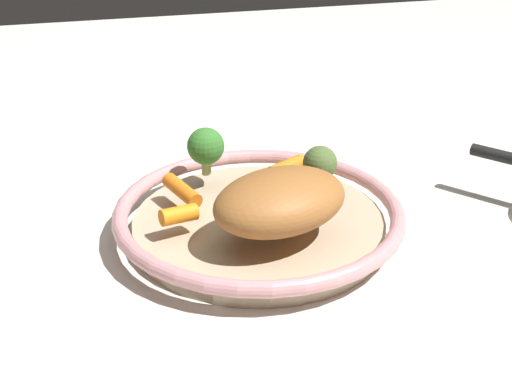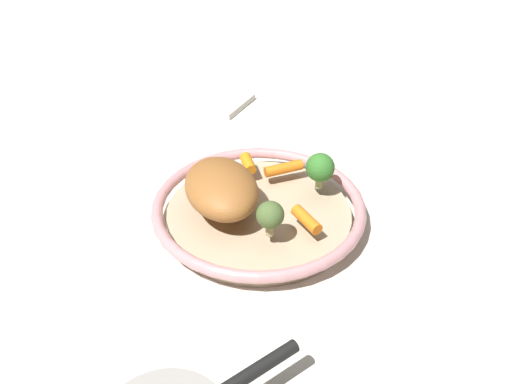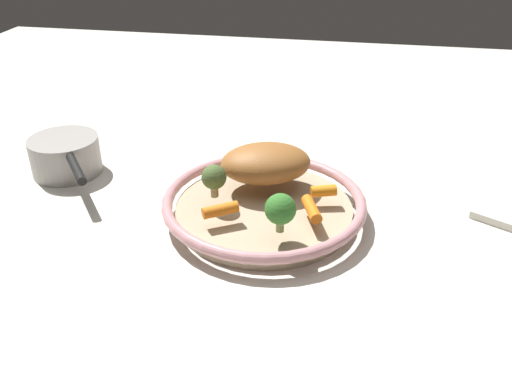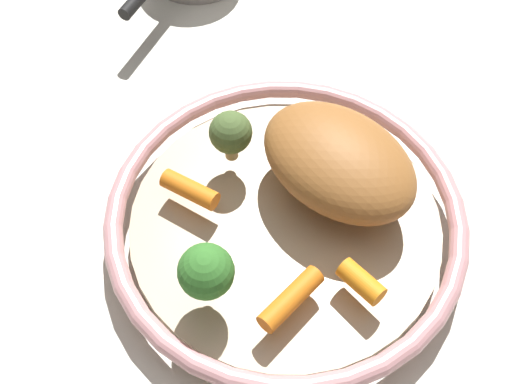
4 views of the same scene
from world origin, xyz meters
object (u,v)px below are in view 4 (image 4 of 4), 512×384
Objects in this scene: broccoli_floret_large at (231,133)px; baby_carrot_near_rim at (361,282)px; baby_carrot_center at (190,190)px; roast_chicken_piece at (338,161)px; broccoli_floret_mid at (206,272)px; serving_bowl at (285,221)px; baby_carrot_left at (291,299)px.

baby_carrot_near_rim is at bearing -78.82° from broccoli_floret_large.
baby_carrot_center is 0.99× the size of broccoli_floret_large.
broccoli_floret_mid is at bearing -162.49° from roast_chicken_piece.
baby_carrot_near_rim is 0.67× the size of broccoli_floret_mid.
broccoli_floret_large is at bearing 101.61° from serving_bowl.
roast_chicken_piece is 0.12m from baby_carrot_near_rim.
broccoli_floret_mid is at bearing -157.11° from serving_bowl.
baby_carrot_center is at bearing 102.04° from baby_carrot_left.
roast_chicken_piece is at bearing -44.29° from broccoli_floret_large.
serving_bowl is 0.10m from baby_carrot_left.
roast_chicken_piece is at bearing -20.66° from baby_carrot_center.
baby_carrot_left is at bearing 166.88° from baby_carrot_near_rim.
baby_carrot_center is at bearing 74.70° from broccoli_floret_mid.
serving_bowl is 0.10m from broccoli_floret_large.
serving_bowl is 0.10m from baby_carrot_center.
baby_carrot_near_rim is at bearing -59.59° from baby_carrot_center.
broccoli_floret_large is (0.06, 0.02, 0.03)m from baby_carrot_center.
roast_chicken_piece is at bearing 7.62° from serving_bowl.
roast_chicken_piece is 2.75× the size of broccoli_floret_large.
baby_carrot_left is at bearing -77.96° from baby_carrot_center.
baby_carrot_left is at bearing -116.76° from serving_bowl.
broccoli_floret_mid is (-0.03, -0.10, 0.03)m from baby_carrot_center.
baby_carrot_left is 0.17m from broccoli_floret_large.
roast_chicken_piece is at bearing 69.44° from baby_carrot_near_rim.
broccoli_floret_mid is (-0.16, -0.05, 0.01)m from roast_chicken_piece.
serving_bowl is 0.08m from roast_chicken_piece.
serving_bowl is 8.19× the size of baby_carrot_near_rim.
baby_carrot_near_rim is 0.73× the size of broccoli_floret_large.
baby_carrot_near_rim is at bearing -79.18° from serving_bowl.
broccoli_floret_large is at bearing 56.07° from broccoli_floret_mid.
serving_bowl is 2.18× the size of roast_chicken_piece.
broccoli_floret_large reaches higher than baby_carrot_left.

